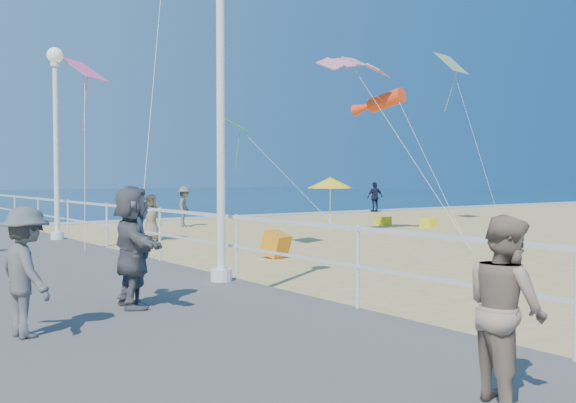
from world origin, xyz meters
TOP-DOWN VIEW (x-y plane):
  - ground at (0.00, 0.00)m, footprint 160.00×160.00m
  - surf_line at (0.00, 20.50)m, footprint 160.00×1.20m
  - boardwalk at (-7.50, 0.00)m, footprint 5.00×44.00m
  - railing at (-5.05, 0.00)m, footprint 0.05×42.00m
  - lamp_post_mid at (-5.35, 0.00)m, footprint 0.44×0.44m
  - lamp_post_far at (-5.35, 9.00)m, footprint 0.44×0.44m
  - spectator_0 at (-7.35, -1.14)m, footprint 0.44×0.62m
  - spectator_1 at (-6.53, -6.27)m, footprint 0.78×0.86m
  - spectator_2 at (-8.95, -2.00)m, footprint 0.65×0.98m
  - spectator_5 at (-7.41, -1.19)m, footprint 0.75×1.56m
  - beach_walker_a at (2.07, 15.74)m, footprint 1.21×1.30m
  - beach_walker_b at (17.19, 19.61)m, footprint 1.15×0.65m
  - beach_walker_c at (-1.75, 10.74)m, footprint 0.91×0.86m
  - box_kite at (-1.04, 4.53)m, footprint 0.71×0.82m
  - beach_umbrella at (6.22, 10.92)m, footprint 1.90×1.90m
  - beach_chair_left at (9.48, 11.15)m, footprint 0.55×0.55m
  - beach_chair_right at (10.21, 9.15)m, footprint 0.55×0.55m
  - kite_parafoil at (4.76, 7.84)m, footprint 2.90×0.94m
  - kite_windsock at (6.60, 8.12)m, footprint 0.98×2.51m
  - kite_diamond_pink at (-4.45, 9.23)m, footprint 1.48×1.44m
  - kite_diamond_multi at (12.72, 10.08)m, footprint 1.55×1.26m
  - kite_diamond_green at (4.03, 14.57)m, footprint 1.54×1.57m

SIDE VIEW (x-z plane):
  - ground at x=0.00m, z-range 0.00..0.00m
  - surf_line at x=0.00m, z-range 0.01..0.05m
  - boardwalk at x=-7.50m, z-range 0.00..0.40m
  - beach_chair_left at x=9.48m, z-range 0.00..0.40m
  - beach_chair_right at x=10.21m, z-range 0.00..0.40m
  - box_kite at x=-1.04m, z-range -0.07..0.67m
  - beach_walker_c at x=-1.75m, z-range 0.00..1.57m
  - beach_walker_a at x=2.07m, z-range 0.00..1.76m
  - beach_walker_b at x=17.19m, z-range 0.00..1.86m
  - spectator_2 at x=-8.95m, z-range 0.40..1.81m
  - spectator_1 at x=-6.53m, z-range 0.40..1.84m
  - spectator_0 at x=-7.35m, z-range 0.40..2.01m
  - spectator_5 at x=-7.41m, z-range 0.40..2.01m
  - railing at x=-5.05m, z-range 0.98..1.53m
  - beach_umbrella at x=6.22m, z-range 0.84..2.98m
  - lamp_post_mid at x=-5.35m, z-range 1.00..6.32m
  - lamp_post_far at x=-5.35m, z-range 1.00..6.32m
  - kite_diamond_green at x=4.03m, z-range 4.08..4.65m
  - kite_windsock at x=6.60m, z-range 4.50..5.54m
  - kite_diamond_pink at x=-4.45m, z-range 4.91..5.55m
  - kite_parafoil at x=4.76m, z-range 5.91..6.57m
  - kite_diamond_multi at x=12.72m, z-range 6.86..7.82m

